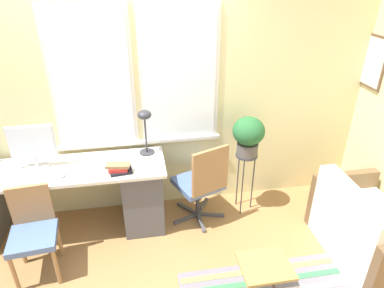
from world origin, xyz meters
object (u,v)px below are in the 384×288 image
Objects in this scene: monitor at (33,146)px; couch_loveseat at (367,232)px; book_stack at (119,168)px; plant_stand at (246,163)px; desk_chair_wooden at (33,231)px; potted_plant at (248,134)px; office_chair_swivel at (202,182)px; folding_stool at (265,268)px; desk_lamp at (145,121)px; keyboard at (31,180)px; mouse at (63,175)px.

monitor is 3.24m from couch_loveseat.
plant_stand is (1.32, 0.20, -0.20)m from book_stack.
desk_chair_wooden is (0.01, -0.54, -0.55)m from monitor.
potted_plant is (1.32, 0.20, 0.15)m from book_stack.
office_chair_swivel is (1.60, -0.13, -0.51)m from monitor.
desk_lamp is at bearing 122.74° from folding_stool.
keyboard is at bearing -179.01° from book_stack.
keyboard is at bearing -174.23° from potted_plant.
keyboard is at bearing -92.18° from monitor.
monitor is at bearing 164.18° from book_stack.
keyboard is at bearing -174.71° from mouse.
office_chair_swivel is at bearing 9.36° from desk_chair_wooden.
folding_stool is (1.89, -0.66, -0.09)m from desk_chair_wooden.
desk_chair_wooden is at bearing 160.74° from folding_stool.
plant_stand is (-0.93, 0.87, 0.33)m from couch_loveseat.
desk_lamp reaches higher than desk_chair_wooden.
monitor reaches higher than desk_chair_wooden.
potted_plant is 1.34m from folding_stool.
mouse is at bearing -38.03° from monitor.
desk_chair_wooden is 0.86× the size of office_chair_swivel.
desk_chair_wooden is 3.04m from couch_loveseat.
desk_chair_wooden is at bearing -88.99° from monitor.
folding_stool is (1.12, -0.99, -0.45)m from book_stack.
desk_lamp is 0.87m from office_chair_swivel.
book_stack is 0.88m from office_chair_swivel.
potted_plant is (1.83, 0.19, 0.17)m from mouse.
desk_lamp reaches higher than book_stack.
couch_loveseat is (3.04, -0.66, -0.50)m from keyboard.
mouse is 0.29× the size of book_stack.
desk_lamp reaches higher than potted_plant.
potted_plant is at bearing 170.28° from office_chair_swivel.
mouse is 1.96m from folding_stool.
desk_lamp reaches higher than office_chair_swivel.
book_stack is (-0.28, -0.33, -0.31)m from desk_lamp.
desk_lamp reaches higher than plant_stand.
book_stack is 0.30× the size of desk_chair_wooden.
mouse reaches higher than plant_stand.
folding_stool is (-0.20, -1.18, -0.26)m from plant_stand.
desk_lamp is at bearing 49.88° from book_stack.
potted_plant is at bearing 8.59° from book_stack.
desk_chair_wooden is (-1.05, -0.65, -0.68)m from desk_lamp.
desk_lamp is (1.07, 0.34, 0.35)m from keyboard.
office_chair_swivel is (1.33, 0.08, -0.30)m from mouse.
monitor is 0.77m from desk_chair_wooden.
monitor is at bearing 85.66° from desk_chair_wooden.
monitor is at bearing 179.41° from potted_plant.
keyboard is (-0.01, -0.23, -0.22)m from monitor.
office_chair_swivel reaches higher than keyboard.
keyboard is at bearing 77.73° from couch_loveseat.
mouse reaches higher than couch_loveseat.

